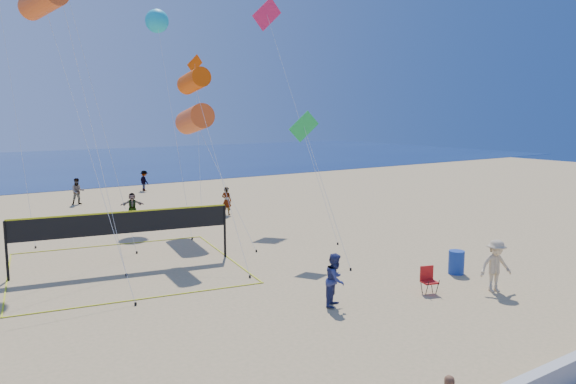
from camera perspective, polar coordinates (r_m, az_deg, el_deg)
ground at (r=14.59m, az=9.77°, el=-17.09°), size 120.00×120.00×0.00m
ocean at (r=72.24m, az=-27.00°, el=2.33°), size 140.00×50.00×0.03m
bystander_a at (r=18.26m, az=4.84°, el=-8.86°), size 1.06×1.01×1.72m
bystander_b at (r=20.85m, az=20.34°, el=-7.04°), size 1.35×1.04×1.83m
far_person_1 at (r=34.51m, az=-15.54°, el=-1.29°), size 1.42×0.84×1.46m
far_person_2 at (r=34.21m, az=-6.26°, el=-0.89°), size 0.69×0.75×1.72m
far_person_3 at (r=40.39m, az=-20.58°, el=0.06°), size 0.93×0.76×1.79m
far_person_4 at (r=45.84m, az=-14.39°, el=1.12°), size 0.74×1.12×1.62m
camp_chair at (r=20.11m, az=14.06°, el=-8.50°), size 0.61×0.72×1.03m
trash_barrel at (r=22.74m, az=16.73°, el=-6.85°), size 0.62×0.62×0.90m
volleyball_net at (r=23.27m, az=-16.37°, el=-3.67°), size 9.96×9.84×2.30m
kite_0 at (r=24.26m, az=-23.62°, el=17.38°), size 1.77×7.56×11.02m
kite_2 at (r=26.39m, az=-9.55°, el=11.05°), size 1.37×7.35×8.18m
kite_4 at (r=24.52m, az=1.89°, el=5.86°), size 1.37×3.91×6.26m
kite_5 at (r=35.21m, az=-1.88°, el=16.77°), size 3.44×10.07×13.09m
kite_7 at (r=36.25m, az=-13.17°, el=16.55°), size 2.75×9.32×12.34m
kite_9 at (r=40.22m, az=-9.39°, el=11.62°), size 3.51×6.62×10.22m
kite_10 at (r=29.77m, az=-9.49°, el=7.29°), size 1.68×7.68×6.65m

